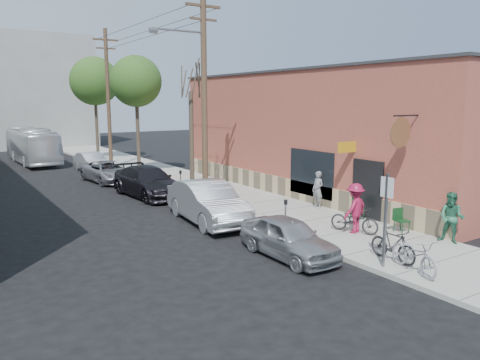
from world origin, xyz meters
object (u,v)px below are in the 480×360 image
cyclist (355,208)px  utility_pole_near (203,93)px  tree_bare (192,143)px  car_0 (288,237)px  parked_bike_a (393,245)px  car_1 (208,202)px  patron_green (452,218)px  tree_leafy_mid (136,82)px  parking_meter_far (181,178)px  patron_grey (318,190)px  car_3 (108,172)px  patio_chair_b (402,220)px  parked_bike_b (414,255)px  tree_leafy_far (94,81)px  car_4 (92,162)px  sign_post (386,212)px  parking_meter_near (286,210)px  car_2 (148,182)px  bus (32,146)px

cyclist → utility_pole_near: bearing=-87.3°
tree_bare → car_0: 10.95m
parked_bike_a → car_1: bearing=107.7°
tree_bare → patron_green: 13.35m
tree_leafy_mid → parked_bike_a: bearing=-89.5°
parking_meter_far → patron_grey: patron_grey is taller
car_3 → cyclist: bearing=-82.2°
tree_leafy_mid → parking_meter_far: bearing=-94.3°
car_1 → tree_leafy_mid: bearing=86.7°
patio_chair_b → car_3: car_3 is taller
tree_bare → parked_bike_b: bearing=-90.2°
utility_pole_near → patron_green: size_ratio=5.61×
tree_bare → tree_leafy_far: 17.28m
tree_bare → car_3: tree_bare is taller
car_3 → car_4: (0.36, 4.93, 0.03)m
patron_grey → parked_bike_b: (-3.30, -7.65, -0.34)m
car_0 → car_1: size_ratio=0.75×
car_4 → tree_leafy_far: bearing=65.9°
patio_chair_b → car_3: (-5.49, 17.74, 0.06)m
sign_post → parking_meter_near: size_ratio=2.26×
patio_chair_b → parked_bike_b: size_ratio=0.45×
patio_chair_b → patron_green: bearing=-68.1°
utility_pole_near → parked_bike_a: size_ratio=5.79×
car_4 → parking_meter_far: bearing=-85.7°
parking_meter_far → patio_chair_b: bearing=-71.9°
car_1 → car_4: (0.00, 16.94, -0.17)m
tree_leafy_mid → cyclist: (1.57, -17.71, -5.16)m
parking_meter_near → car_2: bearing=98.4°
tree_leafy_far → patron_grey: size_ratio=4.93×
patron_grey → cyclist: bearing=-22.2°
patron_grey → car_2: size_ratio=0.31×
car_1 → car_3: size_ratio=1.10×
patron_green → bus: 33.02m
car_1 → parked_bike_a: bearing=-68.8°
sign_post → car_0: 3.21m
parked_bike_b → car_2: size_ratio=0.36×
sign_post → patron_green: bearing=4.7°
tree_leafy_mid → cyclist: bearing=-84.9°
patron_green → parking_meter_far: bearing=-178.2°
tree_bare → car_2: tree_bare is taller
tree_leafy_far → patio_chair_b: (3.13, -27.84, -5.99)m
parking_meter_near → car_3: bearing=96.7°
parking_meter_near → parking_meter_far: size_ratio=1.00×
tree_bare → patron_green: bearing=-75.1°
patio_chair_b → patron_green: patron_green is taller
parked_bike_b → car_4: size_ratio=0.47×
parking_meter_near → car_2: 9.90m
parking_meter_far → utility_pole_near: utility_pole_near is taller
car_0 → car_3: (-0.36, 17.31, -0.01)m
tree_bare → parked_bike_a: size_ratio=3.10×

